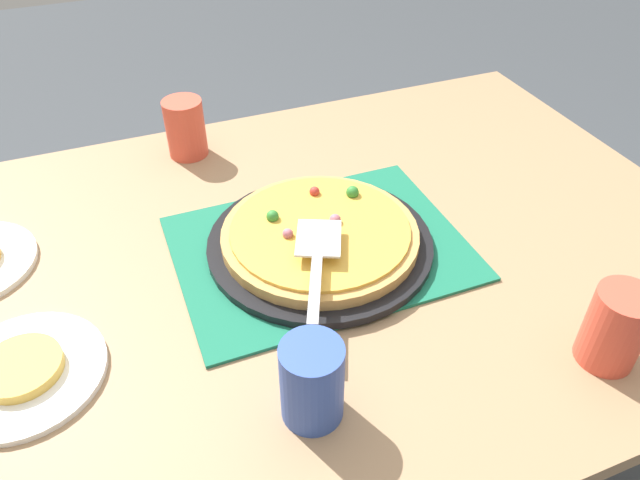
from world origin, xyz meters
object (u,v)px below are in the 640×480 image
(pizza, at_px, (320,234))
(plate_near_left, at_px, (24,374))
(pizza_pan, at_px, (320,243))
(served_slice_left, at_px, (21,367))
(pizza_server, at_px, (317,258))
(cup_corner, at_px, (185,128))
(cup_near, at_px, (615,328))
(cup_far, at_px, (312,382))

(pizza, height_order, plate_near_left, pizza)
(pizza_pan, bearing_deg, served_slice_left, 11.92)
(served_slice_left, relative_size, pizza_server, 0.48)
(pizza_pan, height_order, plate_near_left, pizza_pan)
(cup_corner, bearing_deg, pizza, 109.94)
(plate_near_left, distance_m, cup_corner, 0.59)
(cup_near, distance_m, cup_corner, 0.86)
(pizza, distance_m, pizza_server, 0.10)
(cup_near, xyz_separation_m, pizza_server, (0.32, -0.27, 0.01))
(cup_near, xyz_separation_m, cup_corner, (0.42, -0.75, 0.00))
(pizza, relative_size, cup_far, 2.75)
(plate_near_left, relative_size, cup_near, 1.83)
(plate_near_left, relative_size, pizza_server, 0.97)
(pizza, relative_size, cup_near, 2.75)
(pizza, bearing_deg, cup_near, 127.81)
(plate_near_left, relative_size, cup_far, 1.83)
(plate_near_left, bearing_deg, cup_near, 160.75)
(cup_far, xyz_separation_m, pizza_server, (-0.09, -0.21, 0.01))
(pizza_pan, height_order, cup_near, cup_near)
(cup_corner, height_order, pizza_server, cup_corner)
(cup_corner, bearing_deg, pizza_server, 101.91)
(pizza_pan, distance_m, cup_near, 0.46)
(served_slice_left, relative_size, cup_near, 0.92)
(pizza, distance_m, cup_near, 0.46)
(served_slice_left, height_order, cup_far, cup_far)
(pizza_pan, relative_size, cup_corner, 3.17)
(pizza_pan, xyz_separation_m, pizza_server, (0.04, 0.09, 0.05))
(cup_corner, xyz_separation_m, pizza_server, (-0.10, 0.48, 0.01))
(cup_far, distance_m, pizza_server, 0.22)
(served_slice_left, distance_m, cup_corner, 0.59)
(cup_near, relative_size, cup_corner, 1.00)
(pizza, bearing_deg, served_slice_left, 11.99)
(cup_near, bearing_deg, pizza, -52.19)
(pizza_server, bearing_deg, pizza_pan, -114.11)
(pizza, height_order, cup_far, cup_far)
(pizza_pan, height_order, cup_far, cup_far)
(plate_near_left, bearing_deg, pizza, -168.01)
(pizza, distance_m, served_slice_left, 0.48)
(pizza_pan, relative_size, served_slice_left, 3.45)
(served_slice_left, xyz_separation_m, pizza_server, (-0.43, -0.01, 0.05))
(cup_far, relative_size, cup_corner, 1.00)
(plate_near_left, bearing_deg, pizza_pan, -168.08)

